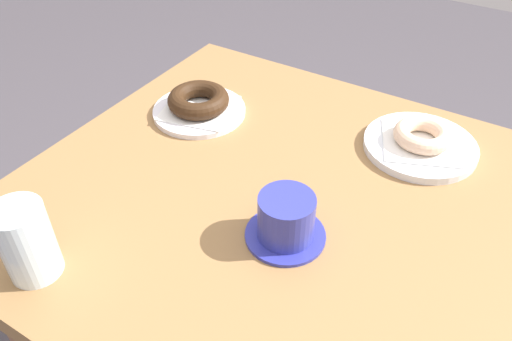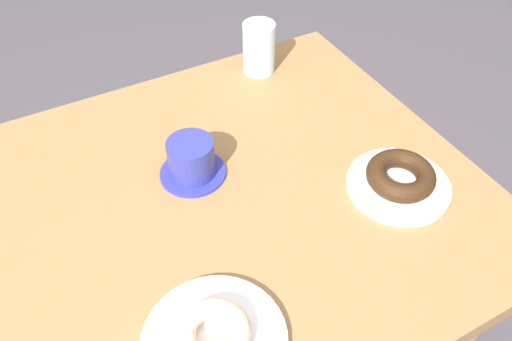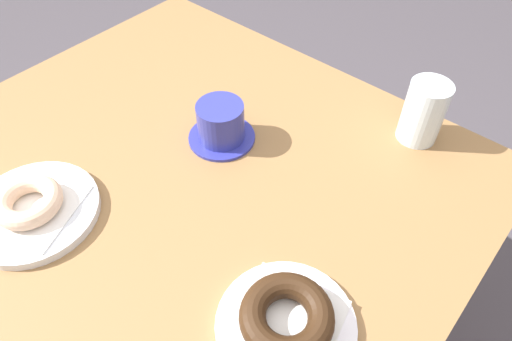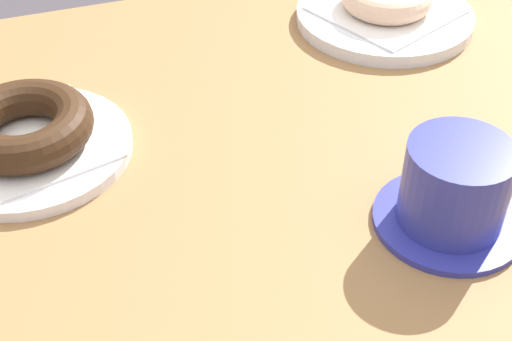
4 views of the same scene
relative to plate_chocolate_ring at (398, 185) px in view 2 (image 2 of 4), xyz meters
The scene contains 9 objects.
table 0.35m from the plate_chocolate_ring, 22.73° to the right, with size 0.98×0.82×0.72m.
plate_chocolate_ring is the anchor object (origin of this frame).
napkin_chocolate_ring 0.01m from the plate_chocolate_ring, ahead, with size 0.14×0.14×0.00m, color white.
donut_chocolate_ring 0.03m from the plate_chocolate_ring, ahead, with size 0.13×0.13×0.04m, color #321E0F.
plate_sugar_ring 0.45m from the plate_chocolate_ring, 15.29° to the left, with size 0.21×0.21×0.02m, color silver.
napkin_sugar_ring 0.45m from the plate_chocolate_ring, 15.29° to the left, with size 0.14×0.14×0.00m, color white.
donut_sugar_ring 0.45m from the plate_chocolate_ring, 15.29° to the left, with size 0.11×0.11×0.03m, color beige.
water_glass 0.47m from the plate_chocolate_ring, 84.32° to the right, with size 0.08×0.08×0.12m, color silver.
coffee_cup 0.39m from the plate_chocolate_ring, 33.50° to the right, with size 0.13×0.13×0.08m.
Camera 2 is at (0.22, 0.58, 1.42)m, focal length 35.80 mm.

